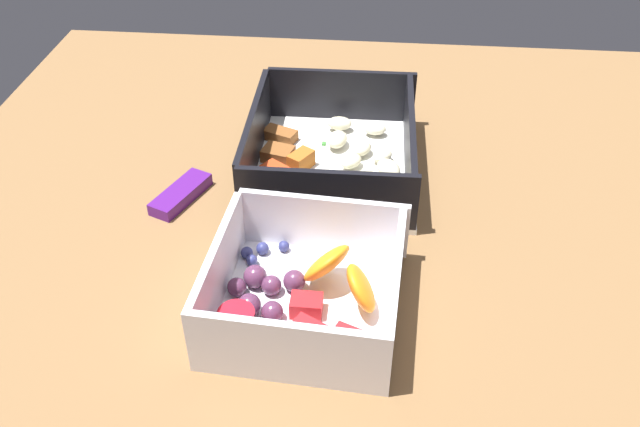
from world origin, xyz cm
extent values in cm
cube|color=brown|center=(0.00, 0.00, 1.00)|extent=(80.00, 80.00, 2.00)
cube|color=white|center=(8.61, 0.38, 2.30)|extent=(19.73, 16.25, 0.60)
cube|color=black|center=(-0.87, 0.27, 5.47)|extent=(0.78, 16.05, 5.74)
cube|color=black|center=(18.09, 0.48, 5.47)|extent=(0.78, 16.05, 5.74)
cube|color=black|center=(8.53, 8.10, 5.47)|extent=(18.36, 0.80, 5.74)
cube|color=black|center=(8.70, -7.34, 5.47)|extent=(18.36, 0.80, 5.74)
ellipsoid|color=beige|center=(14.60, -3.86, 3.43)|extent=(1.68, 2.39, 1.19)
ellipsoid|color=beige|center=(4.14, 0.14, 3.64)|extent=(3.62, 3.46, 1.48)
ellipsoid|color=beige|center=(11.88, 0.27, 3.60)|extent=(3.20, 2.54, 1.42)
ellipsoid|color=beige|center=(15.26, 0.09, 3.53)|extent=(1.87, 2.66, 1.32)
ellipsoid|color=beige|center=(8.18, -1.66, 3.45)|extent=(2.94, 2.86, 1.21)
ellipsoid|color=beige|center=(9.51, -4.75, 3.39)|extent=(2.69, 2.71, 1.12)
ellipsoid|color=beige|center=(4.87, -3.51, 3.64)|extent=(3.62, 3.29, 1.49)
ellipsoid|color=beige|center=(10.56, -2.61, 3.46)|extent=(3.01, 2.77, 1.23)
ellipsoid|color=beige|center=(6.89, -5.41, 3.65)|extent=(3.63, 3.30, 1.49)
ellipsoid|color=beige|center=(2.36, -2.26, 3.51)|extent=(3.11, 2.68, 1.31)
ellipsoid|color=beige|center=(1.67, -4.87, 3.47)|extent=(2.77, 2.18, 1.24)
cube|color=red|center=(5.61, 5.31, 3.23)|extent=(3.55, 3.92, 1.27)
cube|color=brown|center=(9.08, 5.86, 3.25)|extent=(3.05, 3.51, 1.31)
cube|color=#AD5B1E|center=(7.78, 3.33, 3.47)|extent=(3.09, 2.77, 1.74)
cube|color=brown|center=(12.87, 6.17, 3.18)|extent=(3.01, 3.91, 1.15)
cube|color=brown|center=(1.12, 1.94, 3.28)|extent=(2.45, 3.82, 1.37)
cube|color=#387A33|center=(3.63, 0.61, 2.70)|extent=(0.60, 0.40, 0.20)
cube|color=#387A33|center=(12.31, 1.43, 2.70)|extent=(0.60, 0.40, 0.20)
cube|color=#387A33|center=(6.63, -1.97, 2.70)|extent=(0.60, 0.40, 0.20)
cube|color=#387A33|center=(9.52, -2.36, 2.70)|extent=(0.60, 0.40, 0.20)
cube|color=white|center=(-11.06, 0.79, 2.30)|extent=(15.59, 15.29, 0.60)
cube|color=white|center=(-18.07, 1.27, 5.24)|extent=(1.57, 14.34, 5.28)
cube|color=white|center=(-4.05, 0.32, 5.24)|extent=(1.57, 14.34, 5.28)
cube|color=white|center=(-10.60, 7.64, 5.24)|extent=(13.46, 1.51, 5.28)
cube|color=white|center=(-11.53, -6.06, 5.24)|extent=(13.46, 1.51, 5.28)
ellipsoid|color=orange|center=(-8.64, -0.64, 4.89)|extent=(5.77, 5.62, 4.39)
ellipsoid|color=orange|center=(-11.11, -3.49, 4.82)|extent=(4.59, 3.86, 4.23)
cube|color=red|center=(-15.71, 0.55, 3.57)|extent=(4.02, 3.71, 1.95)
cube|color=red|center=(-11.91, 0.64, 3.34)|extent=(1.87, 2.48, 1.48)
cube|color=red|center=(-16.26, -2.53, 3.57)|extent=(3.90, 3.47, 1.93)
sphere|color=#562D4C|center=(-10.04, 3.65, 3.41)|extent=(1.63, 1.63, 1.63)
sphere|color=#562D4C|center=(-10.44, 6.39, 3.37)|extent=(1.53, 1.53, 1.53)
sphere|color=#562D4C|center=(-9.30, 5.08, 3.56)|extent=(1.92, 1.92, 1.92)
sphere|color=#562D4C|center=(-12.48, 5.01, 3.53)|extent=(1.87, 1.87, 1.87)
sphere|color=#562D4C|center=(-9.46, 1.89, 3.51)|extent=(1.81, 1.81, 1.81)
sphere|color=#562D4C|center=(-12.92, 3.15, 3.45)|extent=(1.69, 1.69, 1.69)
cone|color=red|center=(-14.55, 5.56, 3.73)|extent=(2.82, 2.82, 2.26)
sphere|color=navy|center=(-6.91, 5.80, 3.10)|extent=(0.99, 0.99, 0.99)
sphere|color=navy|center=(-4.89, 3.36, 3.08)|extent=(0.97, 0.97, 0.97)
sphere|color=navy|center=(-5.41, 5.12, 3.15)|extent=(1.11, 1.11, 1.11)
sphere|color=navy|center=(-6.06, 6.37, 3.13)|extent=(1.06, 1.06, 1.06)
cube|color=#51197A|center=(2.28, 14.29, 2.60)|extent=(7.38, 4.92, 1.20)
camera|label=1|loc=(-48.40, -3.82, 41.48)|focal=38.18mm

